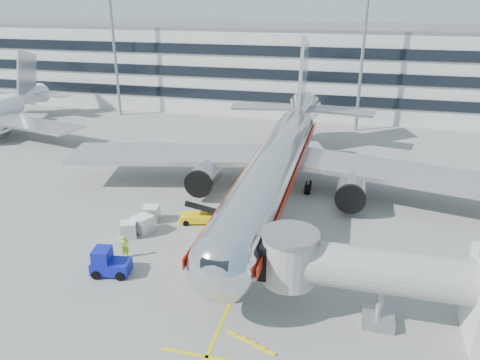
% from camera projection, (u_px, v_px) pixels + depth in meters
% --- Properties ---
extents(ground, '(180.00, 180.00, 0.00)m').
position_uv_depth(ground, '(255.00, 248.00, 42.03)').
color(ground, gray).
rests_on(ground, ground).
extents(lead_in_line, '(0.25, 70.00, 0.01)m').
position_uv_depth(lead_in_line, '(274.00, 203.00, 51.03)').
color(lead_in_line, yellow).
rests_on(lead_in_line, ground).
extents(stop_bar, '(6.00, 0.25, 0.01)m').
position_uv_depth(stop_bar, '(207.00, 357.00, 29.42)').
color(stop_bar, yellow).
rests_on(stop_bar, ground).
extents(main_jet, '(50.95, 48.70, 16.06)m').
position_uv_depth(main_jet, '(278.00, 161.00, 51.00)').
color(main_jet, silver).
rests_on(main_jet, ground).
extents(jet_bridge, '(17.80, 4.50, 7.00)m').
position_uv_depth(jet_bridge, '(410.00, 279.00, 30.63)').
color(jet_bridge, silver).
rests_on(jet_bridge, ground).
extents(terminal, '(150.00, 24.25, 15.60)m').
position_uv_depth(terminal, '(319.00, 67.00, 91.29)').
color(terminal, silver).
rests_on(terminal, ground).
extents(light_mast_west, '(2.40, 1.20, 25.45)m').
position_uv_depth(light_mast_west, '(113.00, 32.00, 82.22)').
color(light_mast_west, gray).
rests_on(light_mast_west, ground).
extents(light_mast_centre, '(2.40, 1.20, 25.45)m').
position_uv_depth(light_mast_centre, '(364.00, 37.00, 72.50)').
color(light_mast_centre, gray).
rests_on(light_mast_centre, ground).
extents(belt_loader, '(4.65, 2.66, 2.17)m').
position_uv_depth(belt_loader, '(202.00, 217.00, 46.46)').
color(belt_loader, yellow).
rests_on(belt_loader, ground).
extents(baggage_tug, '(3.30, 2.38, 2.29)m').
position_uv_depth(baggage_tug, '(108.00, 263.00, 37.76)').
color(baggage_tug, '#0E17A0').
rests_on(baggage_tug, ground).
extents(cargo_container_left, '(1.69, 1.69, 1.59)m').
position_uv_depth(cargo_container_left, '(151.00, 214.00, 46.68)').
color(cargo_container_left, silver).
rests_on(cargo_container_left, ground).
extents(cargo_container_right, '(1.86, 1.86, 1.51)m').
position_uv_depth(cargo_container_right, '(129.00, 230.00, 43.64)').
color(cargo_container_right, silver).
rests_on(cargo_container_right, ground).
extents(cargo_container_front, '(2.11, 2.11, 1.70)m').
position_uv_depth(cargo_container_front, '(143.00, 224.00, 44.42)').
color(cargo_container_front, silver).
rests_on(cargo_container_front, ground).
extents(ramp_worker, '(0.88, 0.87, 2.04)m').
position_uv_depth(ramp_worker, '(125.00, 247.00, 40.16)').
color(ramp_worker, '#99FF1A').
rests_on(ramp_worker, ground).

